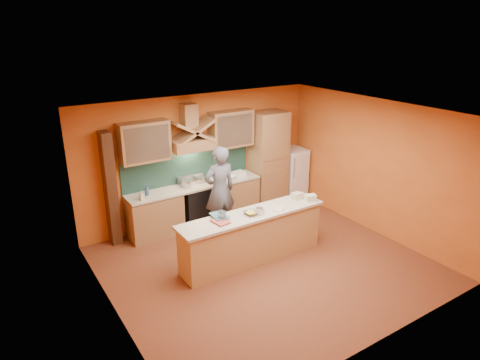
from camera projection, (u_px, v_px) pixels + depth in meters
floor at (266, 264)px, 7.90m from camera, size 5.50×5.00×0.01m
ceiling at (269, 114)px, 6.93m from camera, size 5.50×5.00×0.01m
wall_back at (200, 158)px, 9.38m from camera, size 5.50×0.02×2.80m
wall_front at (383, 257)px, 5.44m from camera, size 5.50×0.02×2.80m
wall_left at (110, 234)px, 6.02m from camera, size 0.02×5.00×2.80m
wall_right at (375, 167)px, 8.81m from camera, size 0.02×5.00×2.80m
base_cabinet_left at (155, 216)px, 8.85m from camera, size 1.10×0.60×0.86m
base_cabinet_right at (233, 197)px, 9.81m from camera, size 1.10×0.60×0.86m
counter_top at (195, 186)px, 9.17m from camera, size 3.00×0.62×0.04m
stove at (196, 205)px, 9.32m from camera, size 0.60×0.58×0.90m
backsplash at (188, 167)px, 9.27m from camera, size 3.00×0.03×0.70m
range_hood at (192, 144)px, 8.89m from camera, size 0.92×0.50×0.24m
hood_chimney at (189, 116)px, 8.77m from camera, size 0.30×0.30×0.50m
upper_cabinet_left at (144, 142)px, 8.38m from camera, size 1.00×0.35×0.80m
upper_cabinet_right at (231, 129)px, 9.39m from camera, size 1.00×0.35×0.80m
pantry_column at (268, 160)px, 10.07m from camera, size 0.80×0.60×2.30m
fridge at (292, 174)px, 10.63m from camera, size 0.58×0.60×1.30m
trim_column_left at (110, 189)px, 8.31m from camera, size 0.20×0.30×2.30m
island_body at (252, 238)px, 7.93m from camera, size 2.80×0.55×0.88m
island_top at (252, 214)px, 7.77m from camera, size 2.90×0.62×0.05m
person at (220, 190)px, 8.81m from camera, size 0.71×0.48×1.89m
pot_large at (187, 184)px, 9.07m from camera, size 0.26×0.26×0.16m
pot_small at (199, 181)px, 9.30m from camera, size 0.29×0.29×0.13m
soap_bottle_a at (142, 195)px, 8.37m from camera, size 0.09×0.09×0.19m
soap_bottle_b at (147, 190)px, 8.59m from camera, size 0.12×0.12×0.24m
bowl_back at (231, 177)px, 9.54m from camera, size 0.24×0.24×0.07m
dish_rack at (239, 174)px, 9.69m from camera, size 0.31×0.25×0.10m
book_lower at (215, 224)px, 7.33m from camera, size 0.28×0.35×0.03m
book_upper at (213, 217)px, 7.52m from camera, size 0.28×0.37×0.03m
jar_large at (222, 216)px, 7.46m from camera, size 0.17×0.17×0.16m
jar_small at (222, 215)px, 7.52m from camera, size 0.14×0.14×0.14m
kitchen_scale at (259, 212)px, 7.69m from camera, size 0.16×0.16×0.11m
mixing_bowl at (251, 213)px, 7.70m from camera, size 0.29×0.29×0.06m
cloth at (279, 209)px, 7.91m from camera, size 0.27×0.24×0.01m
grocery_bag_a at (297, 196)px, 8.37m from camera, size 0.20×0.17×0.12m
grocery_bag_b at (311, 198)px, 8.28m from camera, size 0.24×0.21×0.12m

